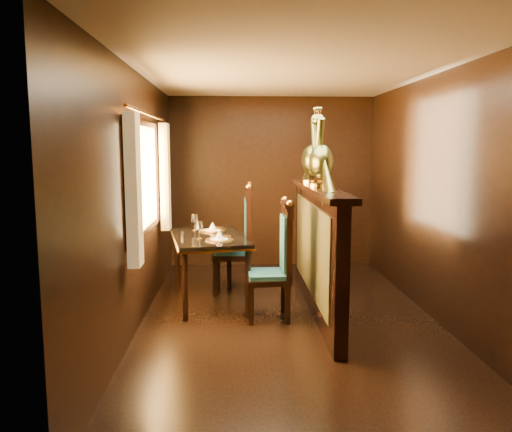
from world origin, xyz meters
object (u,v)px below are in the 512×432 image
at_px(dining_table, 209,242).
at_px(peacock_left, 322,147).
at_px(chair_left, 279,257).
at_px(peacock_right, 313,146).
at_px(chair_right, 243,235).

relative_size(dining_table, peacock_left, 1.75).
relative_size(chair_left, peacock_right, 1.52).
xyz_separation_m(dining_table, chair_left, (0.75, -0.59, -0.05)).
distance_m(peacock_left, peacock_right, 0.55).
distance_m(chair_right, peacock_left, 1.66).
xyz_separation_m(chair_left, chair_right, (-0.36, 1.03, 0.05)).
bearing_deg(peacock_right, dining_table, 179.43).
distance_m(chair_left, peacock_left, 1.19).
bearing_deg(chair_left, peacock_right, 52.20).
relative_size(chair_left, chair_right, 0.93).
bearing_deg(chair_left, dining_table, 139.82).
distance_m(chair_right, peacock_right, 1.40).
height_order(chair_left, peacock_right, peacock_right).
relative_size(dining_table, chair_left, 1.14).
bearing_deg(dining_table, peacock_left, -36.18).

